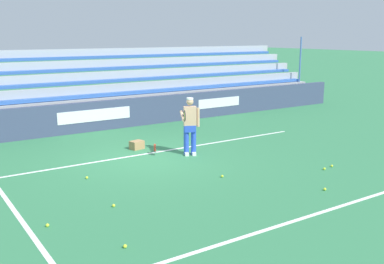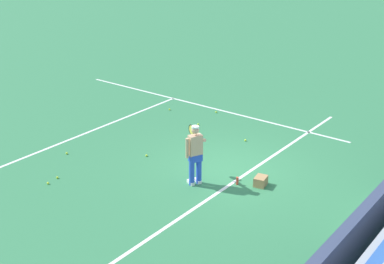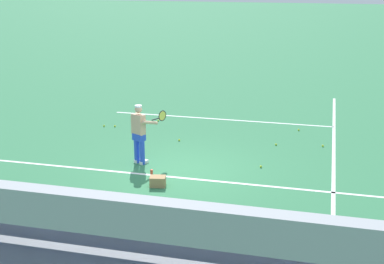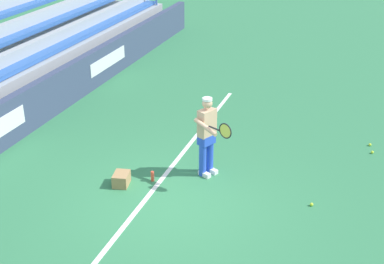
% 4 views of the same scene
% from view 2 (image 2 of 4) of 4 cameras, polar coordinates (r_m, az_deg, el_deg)
% --- Properties ---
extents(ground_plane, '(160.00, 160.00, 0.00)m').
position_cam_2_polar(ground_plane, '(15.65, 4.06, -4.10)').
color(ground_plane, '#337A4C').
extents(court_baseline_white, '(12.00, 0.10, 0.01)m').
position_cam_2_polar(court_baseline_white, '(15.41, 5.61, -4.57)').
color(court_baseline_white, white).
rests_on(court_baseline_white, ground).
extents(court_sideline_white, '(0.10, 12.00, 0.01)m').
position_cam_2_polar(court_sideline_white, '(20.87, 1.17, 2.81)').
color(court_sideline_white, white).
rests_on(court_sideline_white, ground).
extents(court_service_line_white, '(8.22, 0.10, 0.01)m').
position_cam_2_polar(court_service_line_white, '(18.95, -9.92, 0.43)').
color(court_service_line_white, white).
rests_on(court_service_line_white, ground).
extents(tennis_player, '(0.88, 0.90, 1.71)m').
position_cam_2_polar(tennis_player, '(14.48, 0.33, -2.37)').
color(tennis_player, blue).
rests_on(tennis_player, ground).
extents(ball_box_cardboard, '(0.45, 0.37, 0.26)m').
position_cam_2_polar(ball_box_cardboard, '(14.84, 7.34, -5.21)').
color(ball_box_cardboard, '#A87F51').
rests_on(ball_box_cardboard, ground).
extents(tennis_ball_stray_back, '(0.07, 0.07, 0.07)m').
position_cam_2_polar(tennis_ball_stray_back, '(15.34, -15.12, -5.30)').
color(tennis_ball_stray_back, '#CCE533').
rests_on(tennis_ball_stray_back, ground).
extents(tennis_ball_far_left, '(0.07, 0.07, 0.07)m').
position_cam_2_polar(tennis_ball_far_left, '(20.13, 2.59, 2.15)').
color(tennis_ball_far_left, '#CCE533').
rests_on(tennis_ball_far_left, ground).
extents(tennis_ball_by_box, '(0.07, 0.07, 0.07)m').
position_cam_2_polar(tennis_ball_by_box, '(18.91, 0.66, 0.82)').
color(tennis_ball_by_box, '#CCE533').
rests_on(tennis_ball_by_box, ground).
extents(tennis_ball_far_right, '(0.07, 0.07, 0.07)m').
position_cam_2_polar(tennis_ball_far_right, '(17.07, -13.22, -2.22)').
color(tennis_ball_far_right, '#CCE533').
rests_on(tennis_ball_far_right, ground).
extents(tennis_ball_toward_net, '(0.07, 0.07, 0.07)m').
position_cam_2_polar(tennis_ball_toward_net, '(16.53, -4.88, -2.51)').
color(tennis_ball_toward_net, '#CCE533').
rests_on(tennis_ball_toward_net, ground).
extents(tennis_ball_on_baseline, '(0.07, 0.07, 0.07)m').
position_cam_2_polar(tennis_ball_on_baseline, '(20.40, -2.41, 2.42)').
color(tennis_ball_on_baseline, '#CCE533').
rests_on(tennis_ball_on_baseline, ground).
extents(tennis_ball_midcourt, '(0.07, 0.07, 0.07)m').
position_cam_2_polar(tennis_ball_midcourt, '(17.66, 5.71, -0.87)').
color(tennis_ball_midcourt, '#CCE533').
rests_on(tennis_ball_midcourt, ground).
extents(tennis_ball_near_player, '(0.07, 0.07, 0.07)m').
position_cam_2_polar(tennis_ball_near_player, '(15.59, -14.17, -4.73)').
color(tennis_ball_near_player, '#CCE533').
rests_on(tennis_ball_near_player, ground).
extents(water_bottle, '(0.07, 0.07, 0.22)m').
position_cam_2_polar(water_bottle, '(14.82, 4.85, -5.22)').
color(water_bottle, '#EA4C33').
rests_on(water_bottle, ground).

